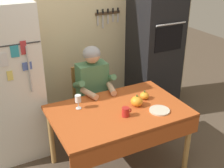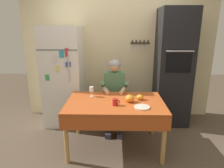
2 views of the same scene
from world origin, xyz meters
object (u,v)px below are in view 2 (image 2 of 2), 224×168
at_px(chair_behind_person, 114,98).
at_px(seated_person, 114,90).
at_px(refrigerator, 64,76).
at_px(coffee_mug, 115,102).
at_px(wall_oven, 173,68).
at_px(pumpkin_medium, 140,97).
at_px(wine_glass, 92,90).
at_px(dining_table, 115,107).
at_px(pumpkin_large, 130,98).
at_px(serving_tray, 142,107).

relative_size(chair_behind_person, seated_person, 0.75).
relative_size(refrigerator, coffee_mug, 17.32).
height_order(wall_oven, chair_behind_person, wall_oven).
xyz_separation_m(wall_oven, pumpkin_medium, (-0.68, -0.82, -0.27)).
xyz_separation_m(seated_person, wine_glass, (-0.35, -0.37, 0.11)).
height_order(dining_table, seated_person, seated_person).
bearing_deg(refrigerator, dining_table, -42.91).
height_order(pumpkin_large, serving_tray, pumpkin_large).
height_order(chair_behind_person, pumpkin_large, chair_behind_person).
bearing_deg(wall_oven, refrigerator, -178.86).
distance_m(chair_behind_person, coffee_mug, 0.96).
bearing_deg(wall_oven, pumpkin_medium, -129.74).
distance_m(chair_behind_person, pumpkin_medium, 0.84).
bearing_deg(wall_oven, chair_behind_person, -173.04).
bearing_deg(pumpkin_large, pumpkin_medium, 30.84).
height_order(dining_table, serving_tray, serving_tray).
distance_m(dining_table, serving_tray, 0.42).
bearing_deg(seated_person, wall_oven, 16.66).
relative_size(wall_oven, pumpkin_large, 15.99).
distance_m(seated_person, pumpkin_large, 0.64).
relative_size(wall_oven, coffee_mug, 20.21).
bearing_deg(chair_behind_person, wall_oven, 6.96).
relative_size(seated_person, wine_glass, 8.00).
xyz_separation_m(seated_person, pumpkin_large, (0.22, -0.60, 0.06)).
bearing_deg(dining_table, wine_glass, 146.96).
height_order(refrigerator, serving_tray, refrigerator).
bearing_deg(dining_table, refrigerator, 137.09).
relative_size(wine_glass, pumpkin_medium, 1.50).
xyz_separation_m(dining_table, serving_tray, (0.36, -0.20, 0.09)).
height_order(chair_behind_person, serving_tray, chair_behind_person).
height_order(seated_person, wine_glass, seated_person).
relative_size(refrigerator, serving_tray, 8.52).
bearing_deg(serving_tray, seated_person, 115.16).
bearing_deg(coffee_mug, serving_tray, -11.98).
height_order(seated_person, coffee_mug, seated_person).
bearing_deg(coffee_mug, refrigerator, 133.57).
bearing_deg(wall_oven, seated_person, -163.34).
bearing_deg(refrigerator, coffee_mug, -46.43).
relative_size(seated_person, pumpkin_medium, 12.03).
bearing_deg(dining_table, pumpkin_large, 1.65).
distance_m(seated_person, wine_glass, 0.52).
distance_m(wall_oven, coffee_mug, 1.50).
bearing_deg(refrigerator, serving_tray, -39.49).
xyz_separation_m(coffee_mug, serving_tray, (0.35, -0.08, -0.04)).
distance_m(refrigerator, seated_person, 0.99).
bearing_deg(pumpkin_medium, pumpkin_large, -149.16).
xyz_separation_m(dining_table, pumpkin_large, (0.21, 0.01, 0.14)).
bearing_deg(seated_person, pumpkin_medium, -52.87).
height_order(wall_oven, pumpkin_medium, wall_oven).
bearing_deg(serving_tray, chair_behind_person, 110.81).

